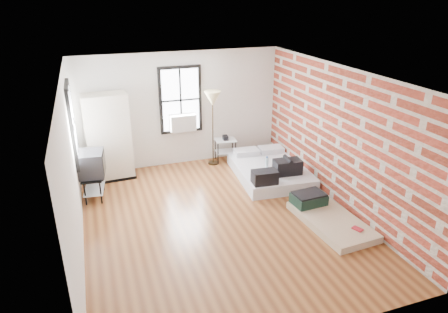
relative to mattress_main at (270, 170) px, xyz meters
name	(u,v)px	position (x,y,z in m)	size (l,w,h in m)	color
ground	(220,220)	(-1.74, -1.45, -0.18)	(6.00, 6.00, 0.00)	brown
room_shell	(225,128)	(-1.51, -1.08, 1.55)	(5.02, 6.02, 2.80)	silver
mattress_main	(270,170)	(0.00, 0.00, 0.00)	(1.71, 2.21, 0.67)	white
mattress_bare	(326,215)	(0.18, -2.12, -0.07)	(1.03, 1.79, 0.37)	tan
wardrobe	(108,137)	(-3.53, 1.20, 0.82)	(1.05, 0.64, 2.01)	black
side_table	(225,144)	(-0.67, 1.27, 0.28)	(0.56, 0.47, 0.69)	black
floor_lamp	(213,102)	(-1.03, 1.20, 1.43)	(0.40, 0.40, 1.88)	black
tv_stand	(92,165)	(-3.96, 0.31, 0.56)	(0.59, 0.79, 1.04)	black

